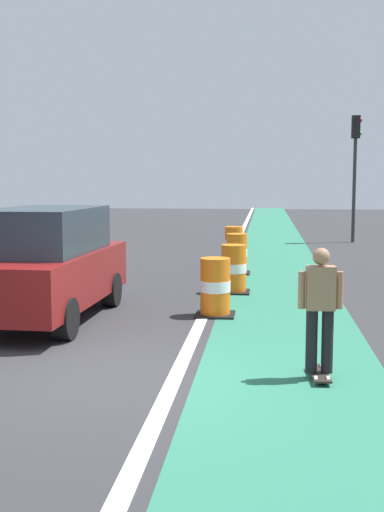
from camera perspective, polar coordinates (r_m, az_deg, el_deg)
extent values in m
plane|color=#2D2D30|center=(8.76, -7.46, -10.32)|extent=(100.00, 100.00, 0.00)
cube|color=#286B51|center=(20.30, 7.33, -0.64)|extent=(2.50, 80.00, 0.01)
cube|color=silver|center=(20.33, 3.10, -0.58)|extent=(0.20, 80.00, 0.01)
cube|color=black|center=(8.77, 10.89, -9.91)|extent=(0.27, 0.81, 0.02)
cylinder|color=silver|center=(8.54, 11.66, -10.47)|extent=(0.05, 0.11, 0.11)
cylinder|color=silver|center=(8.51, 10.62, -10.49)|extent=(0.05, 0.11, 0.11)
cylinder|color=silver|center=(9.03, 11.13, -9.51)|extent=(0.05, 0.11, 0.11)
cylinder|color=silver|center=(9.01, 10.15, -9.53)|extent=(0.05, 0.11, 0.11)
cylinder|color=black|center=(8.67, 11.61, -7.22)|extent=(0.15, 0.15, 0.82)
cylinder|color=black|center=(8.64, 10.29, -7.24)|extent=(0.15, 0.15, 0.82)
cube|color=#9E7051|center=(8.52, 11.05, -2.72)|extent=(0.37, 0.24, 0.56)
cylinder|color=#9E7051|center=(8.57, 12.63, -2.90)|extent=(0.09, 0.09, 0.48)
cylinder|color=#9E7051|center=(8.49, 9.44, -2.91)|extent=(0.09, 0.09, 0.48)
sphere|color=#9E7051|center=(8.47, 11.11, -0.05)|extent=(0.22, 0.22, 0.22)
cube|color=maroon|center=(12.25, -12.45, -1.78)|extent=(1.97, 4.65, 0.90)
cube|color=#232D38|center=(12.16, -12.55, 2.19)|extent=(1.70, 2.90, 0.80)
cylinder|color=black|center=(13.93, -13.53, -2.68)|extent=(0.30, 0.69, 0.68)
cylinder|color=black|center=(13.42, -6.99, -2.89)|extent=(0.30, 0.69, 0.68)
cylinder|color=black|center=(10.73, -10.91, -5.36)|extent=(0.30, 0.69, 0.68)
cylinder|color=orange|center=(12.42, 2.01, -4.04)|extent=(0.56, 0.56, 0.42)
cylinder|color=white|center=(12.37, 2.02, -2.60)|extent=(0.57, 0.57, 0.21)
cylinder|color=orange|center=(12.32, 2.02, -1.15)|extent=(0.56, 0.56, 0.42)
cube|color=black|center=(12.47, 2.01, -5.07)|extent=(0.73, 0.73, 0.04)
cylinder|color=orange|center=(14.95, 3.61, -2.23)|extent=(0.56, 0.56, 0.42)
cylinder|color=white|center=(14.90, 3.62, -1.03)|extent=(0.57, 0.57, 0.21)
cylinder|color=orange|center=(14.86, 3.63, 0.17)|extent=(0.56, 0.56, 0.42)
cube|color=black|center=(14.99, 3.60, -3.10)|extent=(0.73, 0.73, 0.04)
cylinder|color=orange|center=(18.00, 3.87, -0.73)|extent=(0.56, 0.56, 0.42)
cylinder|color=white|center=(17.96, 3.88, 0.27)|extent=(0.57, 0.57, 0.21)
cylinder|color=orange|center=(17.93, 3.89, 1.27)|extent=(0.56, 0.56, 0.42)
cube|color=black|center=(18.03, 3.86, -1.46)|extent=(0.73, 0.73, 0.04)
cylinder|color=orange|center=(20.70, 3.62, 0.23)|extent=(0.56, 0.56, 0.42)
cylinder|color=white|center=(20.66, 3.63, 1.10)|extent=(0.57, 0.57, 0.21)
cylinder|color=orange|center=(20.64, 3.63, 1.97)|extent=(0.56, 0.56, 0.42)
cube|color=black|center=(20.72, 3.62, -0.40)|extent=(0.73, 0.73, 0.04)
cylinder|color=#2D2D2D|center=(27.66, 13.82, 5.49)|extent=(0.14, 0.14, 4.20)
cube|color=black|center=(27.74, 13.97, 10.77)|extent=(0.32, 0.32, 0.90)
sphere|color=red|center=(27.78, 14.34, 11.29)|extent=(0.16, 0.16, 0.16)
sphere|color=green|center=(27.74, 14.31, 10.22)|extent=(0.16, 0.16, 0.16)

